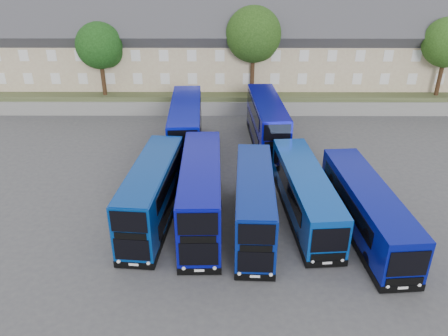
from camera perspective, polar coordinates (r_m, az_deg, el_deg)
ground at (r=26.55m, az=2.08°, el=-10.97°), size 120.00×120.00×0.00m
retaining_wall at (r=47.59m, az=1.27°, el=7.76°), size 70.00×0.40×1.50m
earth_bank at (r=57.07m, az=1.11°, el=11.27°), size 80.00×20.00×2.00m
terrace_row at (r=52.03m, az=4.66°, el=16.00°), size 60.00×10.40×11.20m
dd_front_left at (r=28.63m, az=-9.30°, el=-3.51°), size 3.20×10.30×4.03m
dd_front_mid at (r=28.09m, az=-2.99°, el=-3.51°), size 2.70×10.82×4.28m
dd_front_right at (r=27.39m, az=3.96°, el=-4.86°), size 2.65×9.90×3.90m
dd_rear_left at (r=38.27m, az=-4.96°, el=5.09°), size 3.05×11.24×4.42m
dd_rear_right at (r=39.64m, az=5.60°, el=5.72°), size 3.10×10.87×4.27m
coach_east_a at (r=29.69m, az=10.51°, el=-3.41°), size 3.29×11.66×3.15m
coach_east_b at (r=28.91m, az=18.04°, el=-5.24°), size 3.34×11.76×3.17m
tree_west at (r=48.75m, az=-15.78°, el=14.94°), size 4.80×4.80×7.65m
tree_mid at (r=47.39m, az=4.04°, el=16.77°), size 5.76×5.76×9.18m
tree_east at (r=52.26m, az=27.24°, el=14.18°), size 5.12×5.12×8.16m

